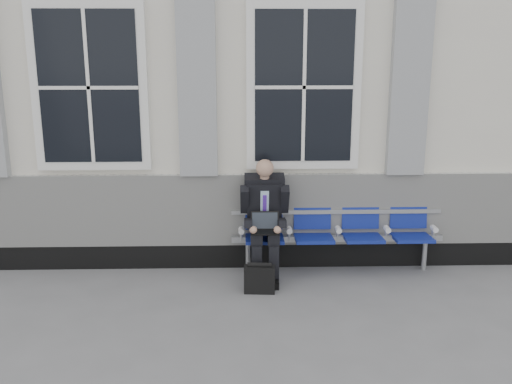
{
  "coord_description": "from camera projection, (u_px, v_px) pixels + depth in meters",
  "views": [
    {
      "loc": [
        -0.4,
        -5.32,
        2.71
      ],
      "look_at": [
        -0.23,
        0.9,
        1.12
      ],
      "focal_mm": 40.0,
      "sensor_mm": 36.0,
      "label": 1
    }
  ],
  "objects": [
    {
      "name": "ground",
      "position": [
        280.0,
        319.0,
        5.83
      ],
      "size": [
        70.0,
        70.0,
        0.0
      ],
      "primitive_type": "plane",
      "color": "slate",
      "rests_on": "ground"
    },
    {
      "name": "station_building",
      "position": [
        265.0,
        80.0,
        8.65
      ],
      "size": [
        14.4,
        4.4,
        4.49
      ],
      "color": "silver",
      "rests_on": "ground"
    },
    {
      "name": "bench",
      "position": [
        337.0,
        228.0,
        7.0
      ],
      "size": [
        2.6,
        0.47,
        0.91
      ],
      "color": "#9EA0A3",
      "rests_on": "ground"
    },
    {
      "name": "businessman",
      "position": [
        265.0,
        214.0,
        6.79
      ],
      "size": [
        0.58,
        0.78,
        1.44
      ],
      "color": "black",
      "rests_on": "ground"
    },
    {
      "name": "briefcase",
      "position": [
        260.0,
        279.0,
        6.44
      ],
      "size": [
        0.36,
        0.17,
        0.36
      ],
      "color": "black",
      "rests_on": "ground"
    }
  ]
}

